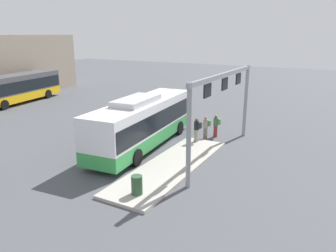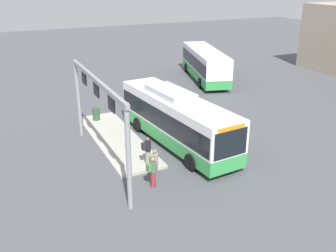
{
  "view_description": "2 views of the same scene",
  "coord_description": "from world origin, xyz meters",
  "px_view_note": "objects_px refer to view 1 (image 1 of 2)",
  "views": [
    {
      "loc": [
        -17.09,
        -11.38,
        7.28
      ],
      "look_at": [
        0.91,
        -1.39,
        1.38
      ],
      "focal_mm": 34.29,
      "sensor_mm": 36.0,
      "label": 1
    },
    {
      "loc": [
        20.03,
        -10.16,
        10.21
      ],
      "look_at": [
        1.14,
        -1.15,
        1.83
      ],
      "focal_mm": 40.53,
      "sensor_mm": 36.0,
      "label": 2
    }
  ],
  "objects_px": {
    "person_waiting_mid": "(206,127)",
    "trash_bin": "(137,185)",
    "person_waiting_near": "(197,129)",
    "bus_background_right": "(19,86)",
    "bus_main": "(143,120)",
    "person_boarding": "(216,125)"
  },
  "relations": [
    {
      "from": "person_waiting_mid",
      "to": "trash_bin",
      "type": "height_order",
      "value": "person_waiting_mid"
    },
    {
      "from": "bus_background_right",
      "to": "person_waiting_near",
      "type": "height_order",
      "value": "bus_background_right"
    },
    {
      "from": "bus_main",
      "to": "bus_background_right",
      "type": "height_order",
      "value": "bus_main"
    },
    {
      "from": "trash_bin",
      "to": "person_waiting_near",
      "type": "bearing_deg",
      "value": 4.72
    },
    {
      "from": "person_boarding",
      "to": "person_waiting_mid",
      "type": "relative_size",
      "value": 1.0
    },
    {
      "from": "person_boarding",
      "to": "trash_bin",
      "type": "xyz_separation_m",
      "value": [
        -10.36,
        -0.08,
        -0.28
      ]
    },
    {
      "from": "bus_main",
      "to": "person_waiting_near",
      "type": "xyz_separation_m",
      "value": [
        2.21,
        -2.93,
        -0.76
      ]
    },
    {
      "from": "bus_main",
      "to": "person_waiting_near",
      "type": "distance_m",
      "value": 3.75
    },
    {
      "from": "person_boarding",
      "to": "person_waiting_near",
      "type": "relative_size",
      "value": 1.0
    },
    {
      "from": "person_waiting_near",
      "to": "trash_bin",
      "type": "relative_size",
      "value": 1.86
    },
    {
      "from": "bus_main",
      "to": "person_waiting_near",
      "type": "height_order",
      "value": "bus_main"
    },
    {
      "from": "bus_background_right",
      "to": "person_waiting_mid",
      "type": "height_order",
      "value": "bus_background_right"
    },
    {
      "from": "person_waiting_mid",
      "to": "trash_bin",
      "type": "distance_m",
      "value": 9.58
    },
    {
      "from": "bus_main",
      "to": "person_waiting_mid",
      "type": "height_order",
      "value": "bus_main"
    },
    {
      "from": "person_boarding",
      "to": "person_waiting_mid",
      "type": "xyz_separation_m",
      "value": [
        -0.8,
        0.46,
        0.0
      ]
    },
    {
      "from": "bus_main",
      "to": "bus_background_right",
      "type": "xyz_separation_m",
      "value": [
        5.57,
        19.9,
        -0.03
      ]
    },
    {
      "from": "person_boarding",
      "to": "trash_bin",
      "type": "distance_m",
      "value": 10.36
    },
    {
      "from": "person_waiting_near",
      "to": "bus_main",
      "type": "bearing_deg",
      "value": 35.42
    },
    {
      "from": "person_waiting_near",
      "to": "bus_background_right",
      "type": "bearing_deg",
      "value": -9.94
    },
    {
      "from": "bus_background_right",
      "to": "trash_bin",
      "type": "distance_m",
      "value": 26.25
    },
    {
      "from": "bus_background_right",
      "to": "trash_bin",
      "type": "relative_size",
      "value": 11.97
    },
    {
      "from": "person_waiting_mid",
      "to": "bus_main",
      "type": "bearing_deg",
      "value": 19.66
    }
  ]
}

